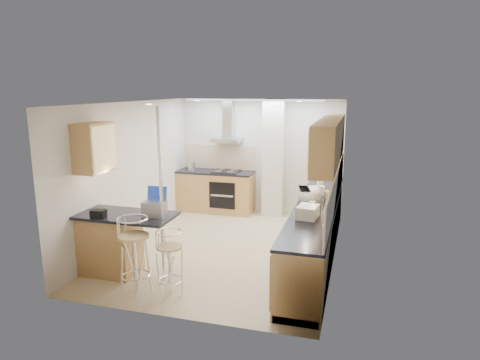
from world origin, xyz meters
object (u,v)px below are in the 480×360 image
(microwave, at_px, (310,197))
(bar_stool_end, at_px, (170,263))
(bar_stool_near, at_px, (135,255))
(laptop, at_px, (154,209))
(bread_bin, at_px, (308,212))

(microwave, distance_m, bar_stool_end, 2.43)
(bar_stool_end, bearing_deg, microwave, -17.33)
(bar_stool_near, relative_size, bar_stool_end, 1.18)
(bar_stool_end, bearing_deg, laptop, 70.22)
(microwave, bearing_deg, bar_stool_near, 116.58)
(bar_stool_end, xyz_separation_m, bread_bin, (1.69, 1.00, 0.56))
(microwave, xyz_separation_m, bar_stool_near, (-2.12, -1.75, -0.52))
(microwave, xyz_separation_m, bread_bin, (0.05, -0.69, -0.04))
(microwave, bearing_deg, bread_bin, 171.46)
(bar_stool_near, distance_m, bread_bin, 2.46)
(laptop, relative_size, bar_stool_end, 0.34)
(microwave, relative_size, bar_stool_near, 0.45)
(bar_stool_near, height_order, bar_stool_end, bar_stool_near)
(laptop, relative_size, bread_bin, 0.91)
(bar_stool_near, bearing_deg, microwave, 35.29)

